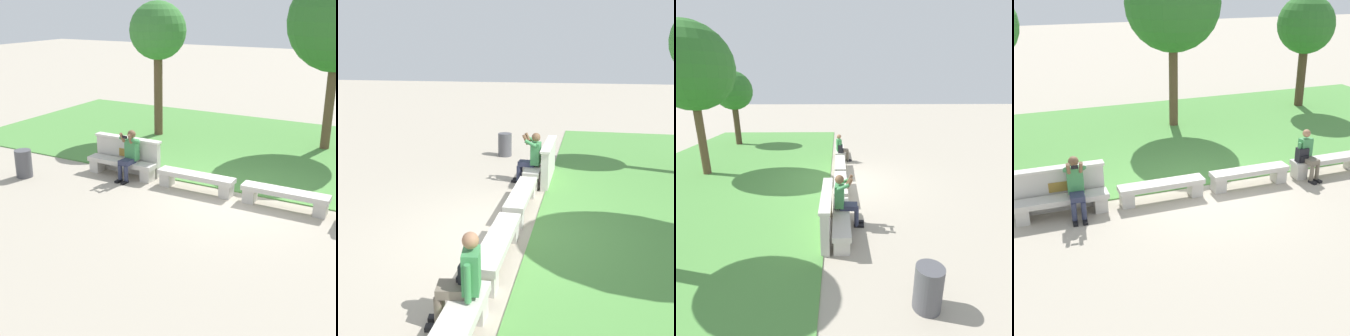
{
  "view_description": "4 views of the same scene",
  "coord_description": "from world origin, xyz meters",
  "views": [
    {
      "loc": [
        3.51,
        -9.92,
        4.45
      ],
      "look_at": [
        -1.58,
        -0.61,
        0.71
      ],
      "focal_mm": 50.0,
      "sensor_mm": 36.0,
      "label": 1
    },
    {
      "loc": [
        6.61,
        1.28,
        3.22
      ],
      "look_at": [
        -1.05,
        -0.32,
        0.95
      ],
      "focal_mm": 42.0,
      "sensor_mm": 36.0,
      "label": 2
    },
    {
      "loc": [
        -8.9,
        0.05,
        3.37
      ],
      "look_at": [
        -1.25,
        -0.11,
        0.93
      ],
      "focal_mm": 28.0,
      "sensor_mm": 36.0,
      "label": 3
    },
    {
      "loc": [
        -4.02,
        -9.2,
        4.87
      ],
      "look_at": [
        -0.87,
        -0.65,
        1.02
      ],
      "focal_mm": 50.0,
      "sensor_mm": 36.0,
      "label": 4
    }
  ],
  "objects": [
    {
      "name": "trash_bin",
      "position": [
        -5.64,
        -1.32,
        0.38
      ],
      "size": [
        0.44,
        0.44,
        0.75
      ],
      "primitive_type": "cylinder",
      "color": "#4C4C51",
      "rests_on": "ground"
    },
    {
      "name": "person_distant",
      "position": [
        2.7,
        -0.07,
        0.67
      ],
      "size": [
        0.47,
        0.71,
        1.26
      ],
      "color": "black",
      "rests_on": "ground"
    },
    {
      "name": "ground_plane",
      "position": [
        0.0,
        0.0,
        0.0
      ],
      "size": [
        80.0,
        80.0,
        0.0
      ],
      "primitive_type": "plane",
      "color": "#A89E8C"
    },
    {
      "name": "person_photographer",
      "position": [
        -3.04,
        -0.08,
        0.74
      ],
      "size": [
        0.49,
        0.74,
        1.32
      ],
      "color": "black",
      "rests_on": "ground"
    },
    {
      "name": "backrest_wall_with_plaque",
      "position": [
        -3.36,
        0.34,
        0.52
      ],
      "size": [
        2.02,
        0.24,
        1.01
      ],
      "color": "beige",
      "rests_on": "ground"
    },
    {
      "name": "bench_main",
      "position": [
        -3.36,
        0.0,
        0.3
      ],
      "size": [
        2.0,
        0.4,
        0.45
      ],
      "color": "beige",
      "rests_on": "ground"
    },
    {
      "name": "bench_near",
      "position": [
        -1.12,
        0.0,
        0.3
      ],
      "size": [
        2.0,
        0.4,
        0.45
      ],
      "color": "beige",
      "rests_on": "ground"
    },
    {
      "name": "backpack",
      "position": [
        2.56,
        -0.03,
        0.63
      ],
      "size": [
        0.28,
        0.24,
        0.43
      ],
      "color": "black",
      "rests_on": "bench_far"
    },
    {
      "name": "bench_mid",
      "position": [
        1.12,
        0.0,
        0.3
      ],
      "size": [
        2.0,
        0.4,
        0.45
      ],
      "color": "beige",
      "rests_on": "ground"
    }
  ]
}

